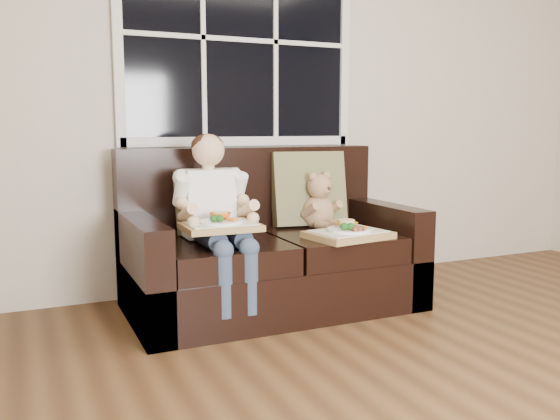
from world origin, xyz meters
name	(u,v)px	position (x,y,z in m)	size (l,w,h in m)	color
window_back	(240,40)	(-0.70, 2.48, 1.65)	(1.62, 0.04, 1.37)	black
loveseat	(268,256)	(-0.70, 2.02, 0.31)	(1.70, 0.92, 0.96)	black
pillow_left	(208,201)	(-1.02, 2.17, 0.64)	(0.39, 0.18, 0.40)	olive
pillow_right	(308,189)	(-0.35, 2.17, 0.69)	(0.50, 0.28, 0.49)	olive
child	(214,205)	(-1.07, 1.89, 0.66)	(0.41, 0.60, 0.93)	white
teddy_bear	(319,205)	(-0.32, 2.06, 0.60)	(0.24, 0.30, 0.37)	#A17755
tray_left	(221,225)	(-1.10, 1.72, 0.57)	(0.40, 0.31, 0.09)	#9F7F47
tray_right	(348,233)	(-0.34, 1.67, 0.48)	(0.50, 0.41, 0.10)	#9F7F47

